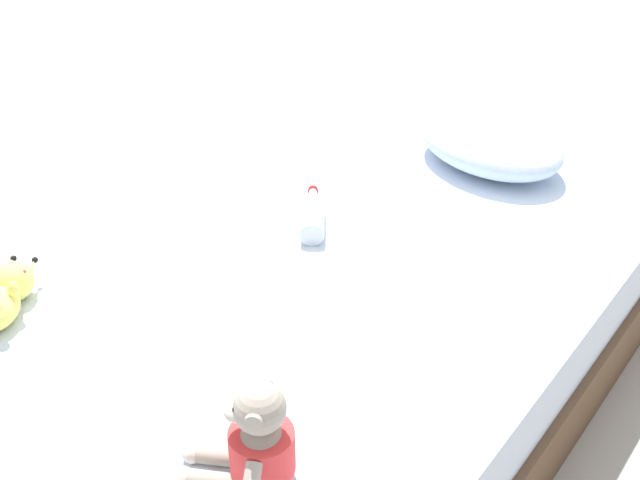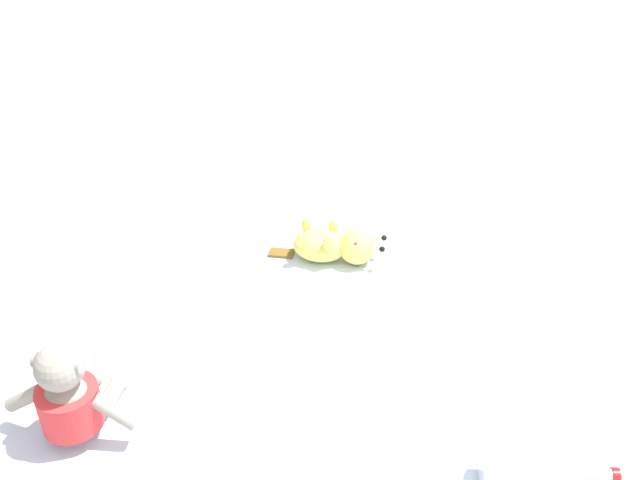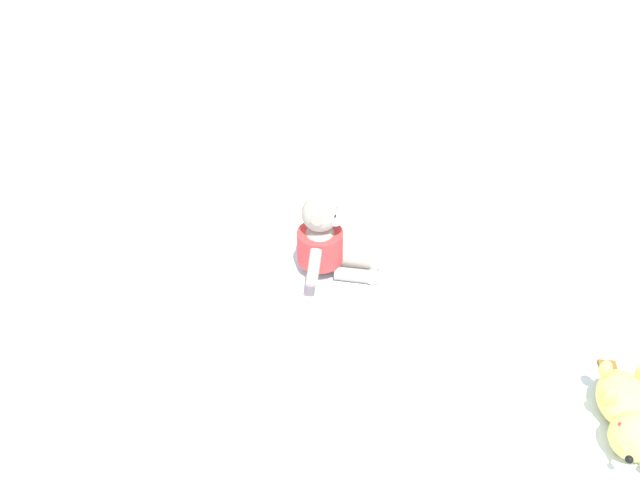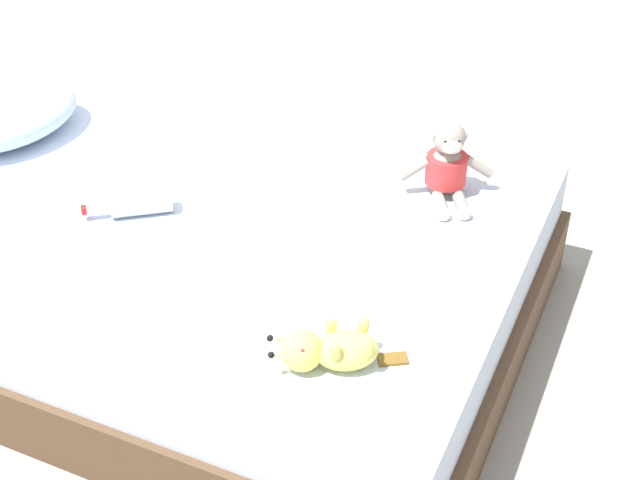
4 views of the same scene
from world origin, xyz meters
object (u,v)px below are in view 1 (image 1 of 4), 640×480
(plush_monkey, at_px, (256,444))
(plush_yellow_creature, at_px, (2,297))
(pillow, at_px, (490,143))
(glass_bottle, at_px, (312,218))
(bed, at_px, (320,317))

(plush_monkey, xyz_separation_m, plush_yellow_creature, (-0.82, 0.02, -0.05))
(plush_monkey, height_order, plush_yellow_creature, plush_monkey)
(pillow, distance_m, glass_bottle, 0.68)
(bed, relative_size, plush_monkey, 7.58)
(bed, bearing_deg, plush_yellow_creature, -124.98)
(bed, distance_m, pillow, 0.80)
(bed, xyz_separation_m, plush_monkey, (0.36, -0.67, 0.30))
(glass_bottle, bearing_deg, pillow, 71.54)
(plush_yellow_creature, bearing_deg, plush_monkey, -1.59)
(plush_yellow_creature, height_order, glass_bottle, plush_yellow_creature)
(bed, distance_m, plush_monkey, 0.82)
(pillow, height_order, glass_bottle, pillow)
(plush_monkey, bearing_deg, plush_yellow_creature, 178.41)
(bed, bearing_deg, glass_bottle, 135.86)
(plush_yellow_creature, xyz_separation_m, glass_bottle, (0.35, 0.75, -0.01))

